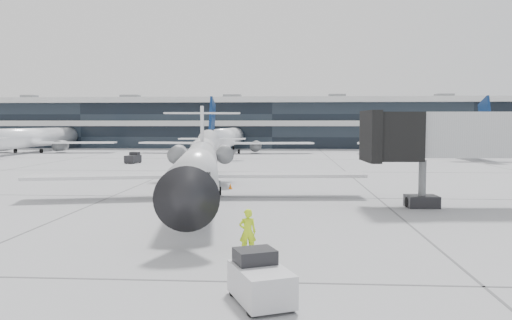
{
  "coord_description": "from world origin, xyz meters",
  "views": [
    {
      "loc": [
        3.29,
        -37.04,
        5.56
      ],
      "look_at": [
        0.79,
        2.8,
        2.6
      ],
      "focal_mm": 35.0,
      "sensor_mm": 36.0,
      "label": 1
    }
  ],
  "objects": [
    {
      "name": "bg_jet_right",
      "position": [
        32.0,
        55.0,
        0.0
      ],
      "size": [
        32.0,
        40.0,
        9.6
      ],
      "primitive_type": null,
      "color": "white",
      "rests_on": "ground"
    },
    {
      "name": "far_tug",
      "position": [
        -18.08,
        30.79,
        0.69
      ],
      "size": [
        1.87,
        2.64,
        1.53
      ],
      "rotation": [
        0.0,
        0.0,
        -0.2
      ],
      "color": "black",
      "rests_on": "ground"
    },
    {
      "name": "regional_jet",
      "position": [
        -3.28,
        -0.53,
        2.46
      ],
      "size": [
        25.02,
        31.22,
        7.22
      ],
      "rotation": [
        0.0,
        0.0,
        0.15
      ],
      "color": "silver",
      "rests_on": "ground"
    },
    {
      "name": "bg_jet_center",
      "position": [
        -8.0,
        55.0,
        0.0
      ],
      "size": [
        32.0,
        40.0,
        9.6
      ],
      "primitive_type": null,
      "color": "white",
      "rests_on": "ground"
    },
    {
      "name": "baggage_tug",
      "position": [
        2.46,
        -21.92,
        0.7
      ],
      "size": [
        2.3,
        2.83,
        1.56
      ],
      "rotation": [
        0.0,
        0.0,
        0.4
      ],
      "color": "silver",
      "rests_on": "ground"
    },
    {
      "name": "traffic_cone",
      "position": [
        -1.5,
        4.56,
        0.23
      ],
      "size": [
        0.38,
        0.38,
        0.49
      ],
      "rotation": [
        0.0,
        0.0,
        -0.13
      ],
      "color": "orange",
      "rests_on": "ground"
    },
    {
      "name": "bg_jet_left",
      "position": [
        -45.0,
        55.0,
        0.0
      ],
      "size": [
        32.0,
        40.0,
        9.6
      ],
      "primitive_type": null,
      "color": "white",
      "rests_on": "ground"
    },
    {
      "name": "terminal",
      "position": [
        0.0,
        82.0,
        5.0
      ],
      "size": [
        170.0,
        22.0,
        10.0
      ],
      "primitive_type": "cube",
      "color": "black",
      "rests_on": "ground"
    },
    {
      "name": "ground",
      "position": [
        0.0,
        0.0,
        0.0
      ],
      "size": [
        220.0,
        220.0,
        0.0
      ],
      "primitive_type": "plane",
      "color": "#969699",
      "rests_on": "ground"
    },
    {
      "name": "ramp_worker",
      "position": [
        1.65,
        -16.49,
        1.0
      ],
      "size": [
        0.81,
        0.61,
        1.99
      ],
      "primitive_type": "imported",
      "rotation": [
        0.0,
        0.0,
        3.34
      ],
      "color": "#CAF81A",
      "rests_on": "ground"
    }
  ]
}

